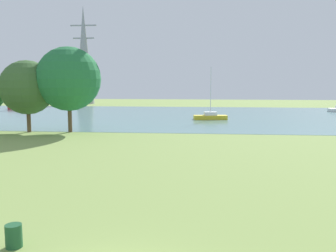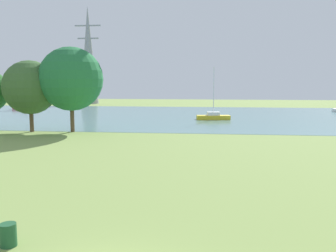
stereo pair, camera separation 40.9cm
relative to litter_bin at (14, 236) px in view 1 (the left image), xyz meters
name	(u,v)px [view 1 (the left image)]	position (x,y,z in m)	size (l,w,h in m)	color
ground_plane	(174,147)	(3.90, 19.72, -0.40)	(160.00, 160.00, 0.00)	#7F994C
litter_bin	(14,236)	(0.00, 0.00, 0.00)	(0.56, 0.56, 0.80)	#1E512D
water_surface	(188,116)	(3.90, 47.72, -0.39)	(140.00, 40.00, 0.02)	slate
sailboat_red	(21,107)	(-29.63, 58.51, 0.05)	(4.91, 1.90, 5.83)	red
sailboat_yellow	(210,116)	(7.39, 42.43, 0.07)	(4.96, 2.15, 7.58)	yellow
tree_west_near	(27,87)	(-12.76, 27.31, 4.50)	(5.90, 5.90, 7.85)	brown
tree_east_far	(69,79)	(-8.24, 27.74, 5.42)	(6.96, 6.96, 9.31)	brown
electricity_pylon	(84,55)	(-22.51, 76.91, 11.33)	(6.40, 4.40, 23.44)	gray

